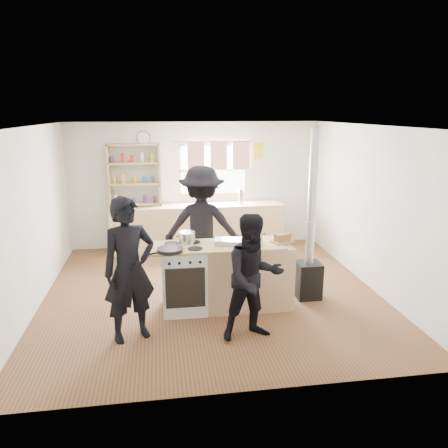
{
  "coord_description": "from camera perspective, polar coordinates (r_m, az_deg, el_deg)",
  "views": [
    {
      "loc": [
        -0.75,
        -6.2,
        2.71
      ],
      "look_at": [
        0.18,
        -0.1,
        1.1
      ],
      "focal_mm": 35.0,
      "sensor_mm": 36.0,
      "label": 1
    }
  ],
  "objects": [
    {
      "name": "thermos",
      "position": [
        8.74,
        2.21,
        3.57
      ],
      "size": [
        0.1,
        0.1,
        0.28
      ],
      "primitive_type": "cylinder",
      "color": "silver",
      "rests_on": "back_counter"
    },
    {
      "name": "flue_heater",
      "position": [
        6.52,
        11.07,
        -4.13
      ],
      "size": [
        0.35,
        0.35,
        2.5
      ],
      "color": "black",
      "rests_on": "ground"
    },
    {
      "name": "person_near_left",
      "position": [
        5.31,
        -12.26,
        -5.89
      ],
      "size": [
        0.76,
        0.64,
        1.76
      ],
      "primitive_type": "imported",
      "rotation": [
        0.0,
        0.0,
        0.4
      ],
      "color": "black",
      "rests_on": "ground"
    },
    {
      "name": "shelving_unit",
      "position": [
        8.64,
        -11.62,
        6.35
      ],
      "size": [
        1.0,
        0.28,
        1.2
      ],
      "color": "tan",
      "rests_on": "back_counter"
    },
    {
      "name": "skillet_greens",
      "position": [
        5.71,
        -7.05,
        -3.36
      ],
      "size": [
        0.45,
        0.45,
        0.05
      ],
      "color": "black",
      "rests_on": "cooking_island"
    },
    {
      "name": "back_counter",
      "position": [
        8.75,
        -3.44,
        -0.38
      ],
      "size": [
        3.4,
        0.55,
        0.9
      ],
      "primitive_type": "cube",
      "color": "#D4B680",
      "rests_on": "ground"
    },
    {
      "name": "stockpot_stove",
      "position": [
        6.04,
        -4.86,
        -1.77
      ],
      "size": [
        0.23,
        0.23,
        0.19
      ],
      "color": "silver",
      "rests_on": "cooking_island"
    },
    {
      "name": "roast_tray",
      "position": [
        6.0,
        0.54,
        -2.27
      ],
      "size": [
        0.41,
        0.32,
        0.07
      ],
      "color": "silver",
      "rests_on": "cooking_island"
    },
    {
      "name": "ground",
      "position": [
        6.81,
        -1.63,
        -8.88
      ],
      "size": [
        5.0,
        5.0,
        0.01
      ],
      "primitive_type": "cube",
      "color": "brown",
      "rests_on": "ground"
    },
    {
      "name": "cooking_island",
      "position": [
        6.15,
        0.32,
        -6.79
      ],
      "size": [
        1.97,
        0.64,
        0.93
      ],
      "color": "white",
      "rests_on": "ground"
    },
    {
      "name": "person_near_right",
      "position": [
        5.25,
        3.9,
        -7.02
      ],
      "size": [
        0.84,
        0.71,
        1.56
      ],
      "primitive_type": "imported",
      "rotation": [
        0.0,
        0.0,
        0.17
      ],
      "color": "black",
      "rests_on": "ground"
    },
    {
      "name": "stockpot_counter",
      "position": [
        6.05,
        3.83,
        -1.6
      ],
      "size": [
        0.28,
        0.28,
        0.21
      ],
      "color": "silver",
      "rests_on": "cooking_island"
    },
    {
      "name": "bread_board",
      "position": [
        6.13,
        7.63,
        -1.91
      ],
      "size": [
        0.33,
        0.28,
        0.12
      ],
      "color": "tan",
      "rests_on": "cooking_island"
    },
    {
      "name": "person_far",
      "position": [
        6.85,
        -2.88,
        -0.31
      ],
      "size": [
        1.33,
        0.91,
        1.9
      ],
      "primitive_type": "imported",
      "rotation": [
        0.0,
        0.0,
        2.96
      ],
      "color": "black",
      "rests_on": "ground"
    }
  ]
}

